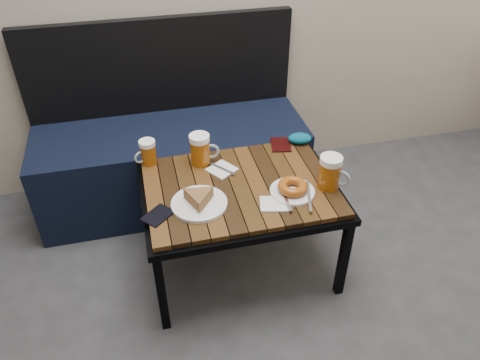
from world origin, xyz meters
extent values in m
cube|color=black|center=(-0.23, 1.74, 0.23)|extent=(1.40, 0.50, 0.45)
cube|color=black|center=(-0.23, 1.97, 0.70)|extent=(1.40, 0.05, 0.50)
cube|color=black|center=(-0.38, 0.89, 0.21)|extent=(0.04, 0.03, 0.42)
cube|color=black|center=(0.40, 0.89, 0.21)|extent=(0.04, 0.03, 0.42)
cube|color=black|center=(-0.38, 1.45, 0.21)|extent=(0.04, 0.04, 0.42)
cube|color=black|center=(0.40, 1.45, 0.21)|extent=(0.04, 0.04, 0.42)
cube|color=black|center=(0.01, 1.17, 0.43)|extent=(0.84, 0.62, 0.03)
cube|color=#38230C|center=(0.01, 1.17, 0.46)|extent=(0.80, 0.58, 0.02)
cylinder|color=#954A0C|center=(-0.35, 1.43, 0.52)|extent=(0.09, 0.09, 0.10)
cylinder|color=white|center=(-0.35, 1.43, 0.58)|extent=(0.07, 0.07, 0.02)
torus|color=#8C999E|center=(-0.39, 1.41, 0.52)|extent=(0.06, 0.03, 0.06)
cylinder|color=#954A0C|center=(-0.13, 1.37, 0.53)|extent=(0.10, 0.10, 0.12)
cylinder|color=white|center=(-0.13, 1.37, 0.60)|extent=(0.09, 0.09, 0.03)
torus|color=#8C999E|center=(-0.08, 1.37, 0.53)|extent=(0.07, 0.02, 0.07)
cylinder|color=#954A0C|center=(0.37, 1.07, 0.53)|extent=(0.13, 0.13, 0.12)
cylinder|color=white|center=(0.37, 1.07, 0.61)|extent=(0.09, 0.09, 0.03)
torus|color=#8C999E|center=(0.41, 1.04, 0.53)|extent=(0.07, 0.06, 0.08)
cylinder|color=white|center=(-0.18, 1.08, 0.48)|extent=(0.23, 0.23, 0.02)
cylinder|color=white|center=(0.21, 1.06, 0.48)|extent=(0.19, 0.19, 0.01)
torus|color=#8B450C|center=(0.21, 1.06, 0.50)|extent=(0.13, 0.13, 0.04)
cube|color=#A5A8AD|center=(0.26, 1.01, 0.49)|extent=(0.07, 0.19, 0.00)
cube|color=#A5A8AD|center=(0.16, 1.01, 0.49)|extent=(0.02, 0.14, 0.00)
cube|color=white|center=(-0.04, 1.29, 0.48)|extent=(0.15, 0.15, 0.01)
cube|color=#A5A8AD|center=(-0.04, 1.29, 0.48)|extent=(0.10, 0.12, 0.00)
cube|color=white|center=(0.11, 1.01, 0.48)|extent=(0.13, 0.12, 0.01)
cube|color=black|center=(-0.35, 1.05, 0.47)|extent=(0.14, 0.14, 0.01)
cube|color=black|center=(0.27, 1.43, 0.48)|extent=(0.11, 0.14, 0.01)
ellipsoid|color=navy|center=(0.37, 1.43, 0.50)|extent=(0.12, 0.09, 0.05)
camera|label=1|loc=(-0.37, -0.37, 1.69)|focal=35.00mm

